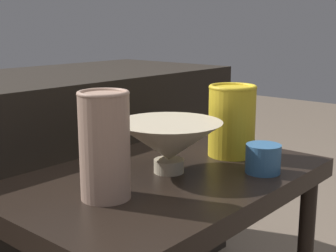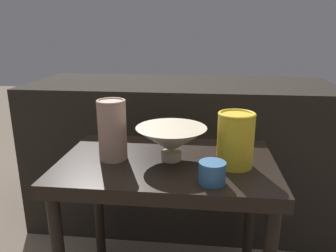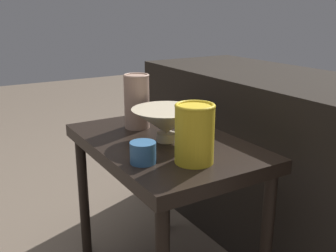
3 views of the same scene
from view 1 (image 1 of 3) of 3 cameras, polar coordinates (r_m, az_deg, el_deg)
name	(u,v)px [view 1 (image 1 of 3)]	position (r m, az deg, el deg)	size (l,w,h in m)	color
table	(165,206)	(0.94, -0.39, -9.68)	(0.64, 0.42, 0.51)	black
couch_backdrop	(19,196)	(1.38, -17.72, -8.09)	(1.34, 0.50, 0.66)	black
bowl	(168,141)	(0.91, -0.03, -1.86)	(0.21, 0.21, 0.10)	#C1B293
vase_textured_left	(105,144)	(0.78, -7.73, -2.22)	(0.09, 0.09, 0.18)	tan
vase_colorful_right	(232,119)	(1.04, 7.79, 0.80)	(0.10, 0.10, 0.16)	gold
cup	(263,159)	(0.94, 11.52, -3.92)	(0.07, 0.07, 0.06)	#33608E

